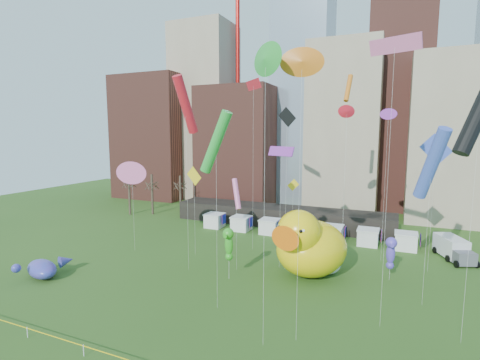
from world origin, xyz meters
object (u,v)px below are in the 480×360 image
at_px(big_duck, 309,245).
at_px(seahorse_green, 229,241).
at_px(box_truck, 453,248).
at_px(small_duck, 327,263).
at_px(whale_inflatable, 44,268).
at_px(seahorse_purple, 391,250).

height_order(big_duck, seahorse_green, big_duck).
relative_size(big_duck, box_truck, 1.67).
xyz_separation_m(small_duck, whale_inflatable, (-29.25, -13.64, -0.27)).
distance_m(big_duck, box_truck, 20.65).
relative_size(big_duck, whale_inflatable, 1.82).
bearing_deg(big_duck, seahorse_green, -133.72).
bearing_deg(small_duck, seahorse_purple, 31.39).
bearing_deg(seahorse_purple, box_truck, 48.37).
distance_m(big_duck, whale_inflatable, 30.06).
relative_size(seahorse_purple, box_truck, 0.72).
height_order(small_duck, seahorse_green, seahorse_green).
xyz_separation_m(seahorse_green, whale_inflatable, (-19.42, -7.82, -3.29)).
height_order(small_duck, seahorse_purple, seahorse_purple).
height_order(seahorse_green, seahorse_purple, seahorse_green).
bearing_deg(small_duck, big_duck, -117.26).
xyz_separation_m(whale_inflatable, box_truck, (43.21, 25.16, 0.39)).
bearing_deg(small_duck, seahorse_green, -125.91).
bearing_deg(seahorse_purple, small_duck, -179.01).
bearing_deg(seahorse_green, big_duck, 25.24).
xyz_separation_m(seahorse_purple, box_truck, (7.34, 10.60, -1.99)).
bearing_deg(big_duck, small_duck, 57.23).
bearing_deg(seahorse_purple, seahorse_green, -164.65).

